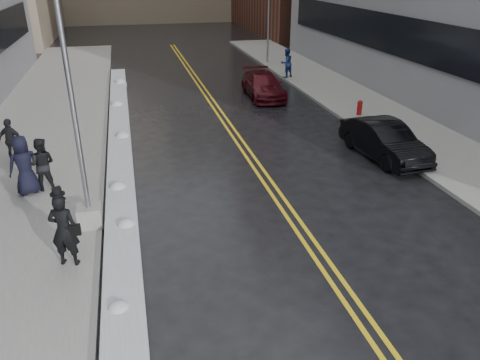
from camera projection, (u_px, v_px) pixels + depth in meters
ground at (219, 253)px, 12.28m from camera, size 160.00×160.00×0.00m
sidewalk_west at (40, 140)px, 19.84m from camera, size 5.50×50.00×0.15m
sidewalk_east at (377, 115)px, 23.19m from camera, size 4.00×50.00×0.15m
lane_line_left at (227, 128)px, 21.59m from camera, size 0.12×50.00×0.01m
lane_line_right at (233, 127)px, 21.66m from camera, size 0.12×50.00×0.01m
snow_ridge at (120, 148)px, 18.74m from camera, size 0.90×30.00×0.34m
lamppost at (79, 147)px, 12.27m from camera, size 0.65×0.65×7.62m
fire_hydrant at (360, 107)px, 22.78m from camera, size 0.26×0.26×0.73m
traffic_signal at (268, 17)px, 33.82m from camera, size 0.16×0.20×6.00m
pedestrian_fedora at (64, 230)px, 11.19m from camera, size 0.79×0.62×1.91m
pedestrian_b at (42, 164)px, 15.03m from camera, size 0.94×0.78×1.77m
pedestrian_c at (24, 165)px, 14.72m from camera, size 1.12×0.95×1.95m
pedestrian_d at (11, 140)px, 17.23m from camera, size 1.05×0.75×1.65m
pedestrian_east at (286, 63)px, 30.15m from camera, size 1.09×0.98×1.83m
car_black at (384, 140)px, 17.98m from camera, size 1.90×4.45×1.43m
car_maroon at (263, 85)px, 26.31m from camera, size 2.08×4.70×1.34m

